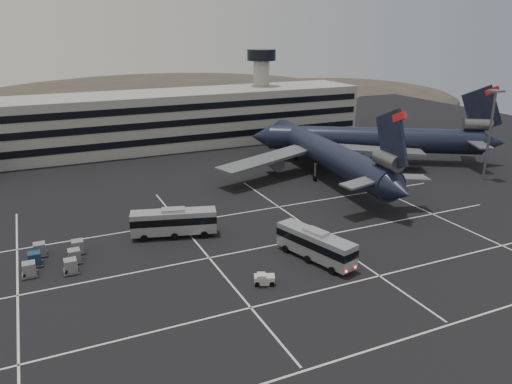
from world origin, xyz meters
The scene contains 11 objects.
ground centered at (0.00, 0.00, 0.00)m, with size 260.00×260.00×0.00m, color black.
lane_markings centered at (0.95, 0.72, 0.01)m, with size 90.00×55.62×0.01m.
terminal centered at (-2.95, 71.14, 6.93)m, with size 125.00×26.00×24.00m.
hills centered at (17.99, 170.00, -12.07)m, with size 352.00×180.00×44.00m.
lightpole_right centered at (58.00, 15.00, 11.82)m, with size 2.40×2.40×18.28m.
trijet_main centered at (29.06, 29.75, 5.25)m, with size 47.22×57.69×18.08m.
trijet_far centered at (46.76, 35.86, 5.43)m, with size 51.63×36.61×18.08m.
bus_near centered at (6.89, -2.60, 2.39)m, with size 6.13×12.68×4.37m.
bus_far centered at (-8.25, 13.20, 2.45)m, with size 12.99×6.27×4.48m.
tug_b centered at (-2.17, -5.77, 0.71)m, with size 2.86×2.35×1.60m.
uld_cluster centered at (-25.32, 10.97, 0.91)m, with size 8.72×9.67×1.86m.
Camera 1 is at (-26.11, -55.05, 30.42)m, focal length 35.00 mm.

